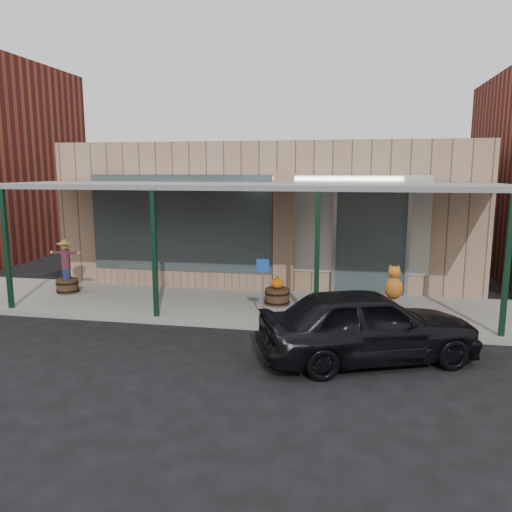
% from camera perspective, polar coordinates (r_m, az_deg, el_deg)
% --- Properties ---
extents(ground, '(120.00, 120.00, 0.00)m').
position_cam_1_polar(ground, '(9.19, -5.72, -12.12)').
color(ground, black).
rests_on(ground, ground).
extents(sidewalk, '(40.00, 3.20, 0.15)m').
position_cam_1_polar(sidewalk, '(12.48, -1.01, -5.77)').
color(sidewalk, gray).
rests_on(sidewalk, ground).
extents(storefront, '(12.00, 6.25, 4.20)m').
position_cam_1_polar(storefront, '(16.57, 2.21, 5.18)').
color(storefront, tan).
rests_on(storefront, ground).
extents(awning, '(12.00, 3.00, 3.04)m').
position_cam_1_polar(awning, '(11.99, -1.09, 7.82)').
color(awning, slate).
rests_on(awning, ground).
extents(block_buildings_near, '(61.00, 8.00, 8.00)m').
position_cam_1_polar(block_buildings_near, '(17.37, 9.45, 10.79)').
color(block_buildings_near, maroon).
rests_on(block_buildings_near, ground).
extents(barrel_scarecrow, '(0.88, 0.70, 1.47)m').
position_cam_1_polar(barrel_scarecrow, '(14.35, -20.82, -2.01)').
color(barrel_scarecrow, '#45291B').
rests_on(barrel_scarecrow, sidewalk).
extents(barrel_pumpkin, '(0.71, 0.71, 0.71)m').
position_cam_1_polar(barrel_pumpkin, '(12.31, 2.45, -4.41)').
color(barrel_pumpkin, '#45291B').
rests_on(barrel_pumpkin, sidewalk).
extents(handicap_sign, '(0.28, 0.04, 1.35)m').
position_cam_1_polar(handicap_sign, '(10.99, 0.77, -2.83)').
color(handicap_sign, gray).
rests_on(handicap_sign, sidewalk).
extents(parked_sedan, '(4.26, 2.93, 1.62)m').
position_cam_1_polar(parked_sedan, '(9.28, 12.68, -7.65)').
color(parked_sedan, black).
rests_on(parked_sedan, ground).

